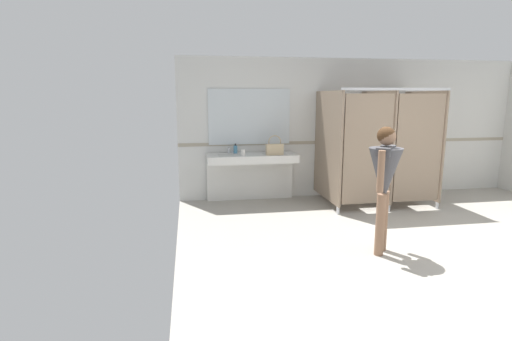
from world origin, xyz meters
name	(u,v)px	position (x,y,z in m)	size (l,w,h in m)	color
ground_plane	(465,259)	(0.00, 0.00, -0.05)	(7.00, 6.97, 0.10)	#9E998E
wall_back	(359,128)	(0.00, 3.24, 1.31)	(7.00, 0.12, 2.63)	silver
wall_back_tile_band	(359,142)	(0.00, 3.18, 1.05)	(7.00, 0.01, 0.06)	#9E937F
vanity_counter	(251,166)	(-2.18, 2.97, 0.66)	(1.62, 0.56, 1.01)	silver
mirror_panel	(249,117)	(-2.18, 3.17, 1.55)	(1.52, 0.02, 1.01)	silver
bathroom_stalls	(381,146)	(0.01, 2.33, 1.07)	(1.87, 1.31, 2.05)	#84705B
person_standing	(385,175)	(-0.99, 0.28, 0.98)	(0.56, 0.56, 1.57)	#8C664C
handbag	(275,149)	(-1.80, 2.74, 1.01)	(0.31, 0.10, 0.35)	tan
soap_dispenser	(235,149)	(-2.46, 3.05, 0.97)	(0.07, 0.07, 0.18)	teal
paper_cup	(243,153)	(-2.36, 2.75, 0.95)	(0.07, 0.07, 0.11)	white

